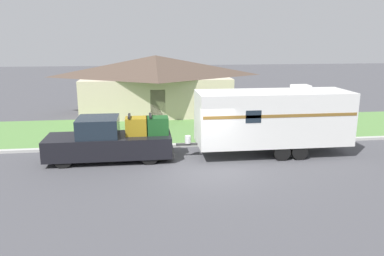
% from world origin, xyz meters
% --- Properties ---
extents(ground_plane, '(120.00, 120.00, 0.00)m').
position_xyz_m(ground_plane, '(0.00, 0.00, 0.00)').
color(ground_plane, '#47474C').
extents(curb_strip, '(80.00, 0.30, 0.14)m').
position_xyz_m(curb_strip, '(0.00, 3.75, 0.07)').
color(curb_strip, '#ADADA8').
rests_on(curb_strip, ground_plane).
extents(lawn_strip, '(80.00, 7.00, 0.03)m').
position_xyz_m(lawn_strip, '(0.00, 7.40, 0.01)').
color(lawn_strip, '#568442').
rests_on(lawn_strip, ground_plane).
extents(house_across_street, '(11.22, 6.67, 4.21)m').
position_xyz_m(house_across_street, '(-1.71, 13.05, 2.18)').
color(house_across_street, beige).
rests_on(house_across_street, ground_plane).
extents(pickup_truck, '(5.73, 1.94, 2.09)m').
position_xyz_m(pickup_truck, '(-4.16, 1.97, 0.92)').
color(pickup_truck, black).
rests_on(pickup_truck, ground_plane).
extents(travel_trailer, '(8.23, 2.38, 3.32)m').
position_xyz_m(travel_trailer, '(3.44, 1.97, 1.79)').
color(travel_trailer, black).
rests_on(travel_trailer, ground_plane).
extents(mailbox, '(0.48, 0.20, 1.35)m').
position_xyz_m(mailbox, '(2.81, 4.89, 1.04)').
color(mailbox, brown).
rests_on(mailbox, ground_plane).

